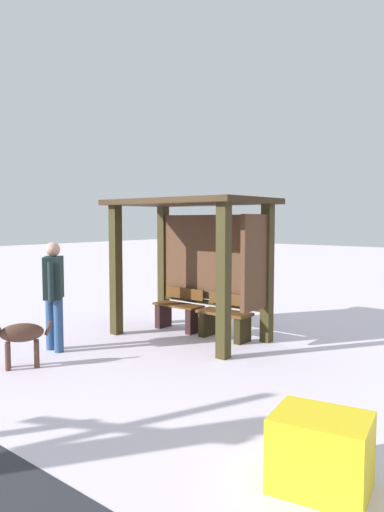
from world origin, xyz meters
The scene contains 7 objects.
ground_plane centered at (0.00, 0.00, 0.00)m, with size 60.00×60.00×0.00m, color white.
bus_shelter centered at (0.09, 0.18, 1.69)m, with size 2.74×1.63×2.37m.
bench_left_inside centered at (-0.52, 0.33, 0.33)m, with size 0.94×0.40×0.76m.
bench_center_inside centered at (0.52, 0.33, 0.34)m, with size 0.94×0.41×0.76m.
person_walking centered at (-1.08, -1.95, 0.98)m, with size 0.49×0.46×1.68m.
dog centered at (-0.71, -2.77, 0.45)m, with size 0.53×0.76×0.63m.
grit_bin centered at (3.72, -2.89, 0.28)m, with size 0.70×0.56×0.57m, color yellow.
Camera 1 is at (5.16, -6.15, 2.01)m, focal length 33.35 mm.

